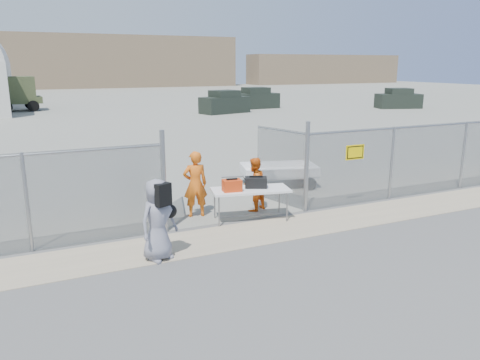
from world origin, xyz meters
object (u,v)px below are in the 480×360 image
security_worker_right (254,184)px  visitor (158,220)px  security_worker_left (195,184)px  utility_trailer (279,175)px  folding_table (250,205)px

security_worker_right → visitor: visitor is taller
security_worker_left → utility_trailer: bearing=-144.7°
security_worker_left → utility_trailer: security_worker_left is taller
folding_table → security_worker_left: 1.57m
security_worker_left → utility_trailer: size_ratio=0.56×
visitor → utility_trailer: bearing=16.2°
security_worker_right → visitor: size_ratio=0.87×
security_worker_left → security_worker_right: bearing=-178.5°
visitor → utility_trailer: (5.25, 4.28, -0.48)m
visitor → security_worker_right: bearing=10.7°
folding_table → visitor: bearing=-140.5°
security_worker_right → security_worker_left: bearing=-29.5°
utility_trailer → security_worker_right: bearing=-117.6°
folding_table → security_worker_right: (0.46, 0.73, 0.32)m
folding_table → security_worker_right: bearing=69.5°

